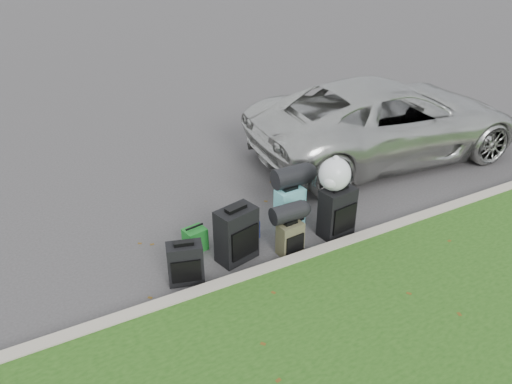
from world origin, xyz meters
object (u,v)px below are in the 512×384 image
suv (387,119)px  tote_navy (249,228)px  suitcase_large_black_right (337,212)px  tote_green (195,239)px  suitcase_olive (290,238)px  suitcase_teal (290,207)px  suitcase_large_black_left (236,235)px  suitcase_small_black (185,263)px

suv → tote_navy: suv is taller
suitcase_large_black_right → tote_green: 2.07m
suv → tote_green: bearing=110.6°
suv → suitcase_olive: (-3.36, -1.93, -0.51)m
suv → suitcase_large_black_right: bearing=131.6°
suv → tote_navy: 3.93m
tote_green → suitcase_olive: bearing=-41.3°
suitcase_large_black_right → tote_navy: bearing=147.4°
suitcase_olive → suitcase_teal: size_ratio=0.79×
suitcase_large_black_left → tote_green: suitcase_large_black_left is taller
suv → suitcase_olive: size_ratio=11.29×
suitcase_olive → suv: bearing=25.2°
suitcase_small_black → tote_green: bearing=74.3°
suitcase_small_black → suitcase_olive: suitcase_small_black is taller
suitcase_large_black_left → tote_navy: (0.40, 0.40, -0.25)m
suitcase_teal → suitcase_large_black_right: suitcase_large_black_right is taller
suitcase_small_black → tote_navy: suitcase_small_black is taller
suitcase_teal → suv: bearing=20.0°
suv → suitcase_large_black_right: 3.15m
suitcase_teal → suitcase_small_black: bearing=-167.9°
suitcase_teal → suitcase_large_black_right: size_ratio=0.80×
suitcase_teal → suitcase_large_black_right: (0.46, -0.55, 0.07)m
suitcase_olive → suitcase_teal: bearing=54.0°
suitcase_large_black_right → suitcase_large_black_left: bearing=167.6°
suitcase_large_black_left → suitcase_teal: bearing=6.4°
suv → suitcase_large_black_left: bearing=118.0°
suitcase_small_black → suitcase_large_black_right: bearing=15.7°
suv → tote_green: 4.69m
suitcase_small_black → suitcase_teal: size_ratio=0.93×
suitcase_small_black → tote_navy: size_ratio=1.98×
suv → suitcase_large_black_right: (-2.52, -1.85, -0.37)m
suv → suitcase_teal: (-2.98, -1.30, -0.44)m
suitcase_large_black_left → suitcase_teal: (1.09, 0.40, -0.09)m
suitcase_small_black → suitcase_large_black_left: bearing=25.6°
suitcase_large_black_left → suitcase_small_black: bearing=175.6°
suitcase_teal → suitcase_olive: bearing=-124.8°
suitcase_teal → tote_navy: bearing=176.1°
suitcase_large_black_left → suitcase_olive: bearing=-31.9°
suitcase_large_black_right → tote_navy: size_ratio=2.64×
suitcase_small_black → suv: bearing=36.9°
suitcase_large_black_right → tote_green: suitcase_large_black_right is taller
tote_navy → tote_green: bearing=-177.2°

